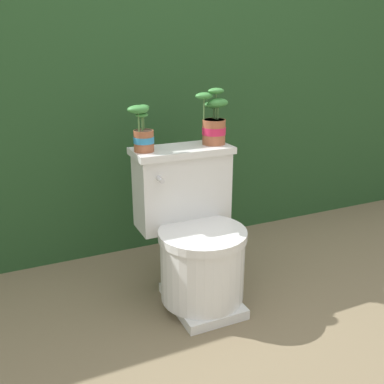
# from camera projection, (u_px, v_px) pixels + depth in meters

# --- Properties ---
(ground_plane) EXTENTS (12.00, 12.00, 0.00)m
(ground_plane) POSITION_uv_depth(u_px,v_px,m) (204.00, 300.00, 1.98)
(ground_plane) COLOR #75664C
(hedge_backdrop) EXTENTS (4.38, 0.95, 1.51)m
(hedge_backdrop) POSITION_uv_depth(u_px,v_px,m) (128.00, 105.00, 2.70)
(hedge_backdrop) COLOR #234723
(hedge_backdrop) RESTS_ON ground
(toilet) EXTENTS (0.45, 0.51, 0.68)m
(toilet) POSITION_uv_depth(u_px,v_px,m) (195.00, 236.00, 1.92)
(toilet) COLOR silver
(toilet) RESTS_ON ground
(potted_plant_left) EXTENTS (0.12, 0.10, 0.20)m
(potted_plant_left) POSITION_uv_depth(u_px,v_px,m) (143.00, 133.00, 1.81)
(potted_plant_left) COLOR #9E5638
(potted_plant_left) RESTS_ON toilet
(potted_plant_midleft) EXTENTS (0.15, 0.12, 0.25)m
(potted_plant_midleft) POSITION_uv_depth(u_px,v_px,m) (214.00, 122.00, 1.94)
(potted_plant_midleft) COLOR #9E5638
(potted_plant_midleft) RESTS_ON toilet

